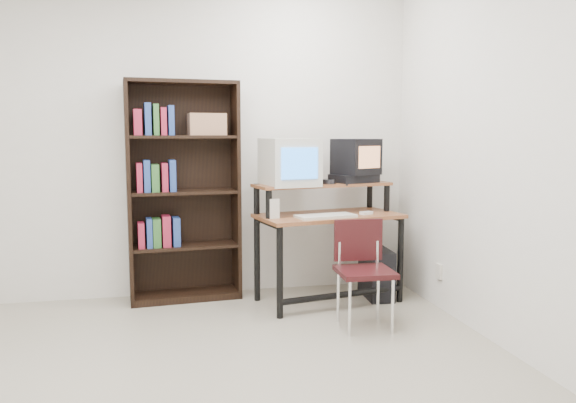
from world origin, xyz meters
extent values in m
cube|color=#ABA28E|center=(0.00, 0.00, -0.01)|extent=(4.00, 4.00, 0.01)
cube|color=silver|center=(0.00, 2.00, 1.30)|extent=(4.00, 0.01, 2.60)
cube|color=silver|center=(0.00, -2.00, 1.30)|extent=(4.00, 0.01, 2.60)
cube|color=silver|center=(2.00, 0.00, 1.30)|extent=(0.01, 4.00, 2.60)
cube|color=brown|center=(1.18, 1.52, 0.72)|extent=(1.25, 0.79, 0.03)
cube|color=brown|center=(1.15, 1.63, 0.97)|extent=(1.21, 0.57, 0.02)
cylinder|color=black|center=(0.69, 1.17, 0.36)|extent=(0.05, 0.05, 0.72)
cylinder|color=black|center=(1.75, 1.37, 0.36)|extent=(0.05, 0.05, 0.72)
cylinder|color=black|center=(0.60, 1.66, 0.49)|extent=(0.05, 0.05, 0.98)
cylinder|color=black|center=(1.66, 1.87, 0.49)|extent=(0.05, 0.05, 0.98)
cylinder|color=black|center=(1.22, 1.27, 0.12)|extent=(1.07, 0.26, 0.05)
cube|color=beige|center=(0.86, 1.58, 1.16)|extent=(0.47, 0.47, 0.39)
cube|color=#2C7BE8|center=(0.90, 1.37, 1.16)|extent=(0.30, 0.07, 0.24)
cube|color=black|center=(1.44, 1.66, 1.01)|extent=(0.42, 0.36, 0.08)
cube|color=black|center=(1.46, 1.67, 1.20)|extent=(0.42, 0.42, 0.30)
cube|color=tan|center=(1.53, 1.53, 1.20)|extent=(0.22, 0.11, 0.18)
cylinder|color=#26262B|center=(1.19, 1.57, 0.99)|extent=(0.16, 0.16, 0.05)
cube|color=beige|center=(1.10, 1.35, 0.74)|extent=(0.50, 0.29, 0.03)
cube|color=black|center=(1.49, 1.46, 0.72)|extent=(0.23, 0.19, 0.01)
cube|color=white|center=(1.48, 1.44, 0.74)|extent=(0.12, 0.09, 0.03)
cube|color=beige|center=(0.69, 1.40, 0.80)|extent=(0.09, 0.09, 0.17)
cube|color=black|center=(1.61, 1.55, 0.21)|extent=(0.23, 0.46, 0.42)
cube|color=black|center=(1.25, 0.84, 0.41)|extent=(0.40, 0.40, 0.04)
cube|color=black|center=(1.26, 1.01, 0.61)|extent=(0.37, 0.05, 0.31)
cylinder|color=silver|center=(1.09, 0.69, 0.20)|extent=(0.02, 0.02, 0.39)
cylinder|color=silver|center=(1.40, 0.68, 0.20)|extent=(0.02, 0.02, 0.39)
cylinder|color=silver|center=(1.10, 1.00, 0.20)|extent=(0.02, 0.02, 0.39)
cylinder|color=silver|center=(1.41, 0.99, 0.20)|extent=(0.02, 0.02, 0.39)
cube|color=black|center=(-0.43, 1.79, 0.91)|extent=(0.06, 0.31, 1.82)
cube|color=black|center=(0.45, 1.87, 0.91)|extent=(0.06, 0.31, 1.82)
cube|color=black|center=(0.00, 1.97, 0.91)|extent=(0.91, 0.10, 1.82)
cube|color=black|center=(0.01, 1.83, 1.81)|extent=(0.94, 0.38, 0.03)
cube|color=black|center=(0.01, 1.83, 0.03)|extent=(0.94, 0.38, 0.06)
cube|color=black|center=(0.01, 1.83, 0.46)|extent=(0.87, 0.36, 0.03)
cube|color=black|center=(0.01, 1.83, 0.91)|extent=(0.87, 0.36, 0.02)
cube|color=black|center=(0.01, 1.83, 1.37)|extent=(0.87, 0.36, 0.02)
cube|color=#95674B|center=(0.21, 1.85, 1.47)|extent=(0.32, 0.25, 0.18)
cube|color=beige|center=(1.99, 1.15, 0.30)|extent=(0.02, 0.08, 0.12)
camera|label=1|loc=(-0.11, -2.89, 1.39)|focal=35.00mm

